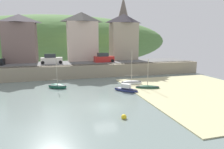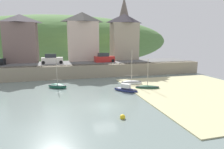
{
  "view_description": "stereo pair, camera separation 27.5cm",
  "coord_description": "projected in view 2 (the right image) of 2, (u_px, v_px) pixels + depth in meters",
  "views": [
    {
      "loc": [
        -4.81,
        -19.92,
        7.19
      ],
      "look_at": [
        3.33,
        9.49,
        1.7
      ],
      "focal_mm": 31.68,
      "sensor_mm": 36.0,
      "label": 1
    },
    {
      "loc": [
        -4.55,
        -19.99,
        7.19
      ],
      "look_at": [
        3.33,
        9.49,
        1.7
      ],
      "focal_mm": 31.68,
      "sensor_mm": 36.0,
      "label": 2
    }
  ],
  "objects": [
    {
      "name": "sailboat_far_left",
      "position": [
        57.0,
        86.0,
        29.44
      ],
      "size": [
        3.17,
        2.58,
        4.48
      ],
      "rotation": [
        0.0,
        0.0,
        -0.54
      ],
      "color": "#19533D",
      "rests_on": "ground"
    },
    {
      "name": "parked_car_end_of_row",
      "position": [
        104.0,
        58.0,
        41.73
      ],
      "size": [
        4.22,
        2.02,
        1.95
      ],
      "rotation": [
        0.0,
        0.0,
        0.08
      ],
      "color": "red",
      "rests_on": "ground"
    },
    {
      "name": "waterfront_building_centre",
      "position": [
        83.0,
        36.0,
        44.21
      ],
      "size": [
        6.86,
        4.81,
        10.62
      ],
      "color": "beige",
      "rests_on": "ground"
    },
    {
      "name": "waterfront_building_left",
      "position": [
        21.0,
        38.0,
        41.04
      ],
      "size": [
        6.5,
        5.59,
        9.8
      ],
      "color": "#755F59",
      "rests_on": "ground"
    },
    {
      "name": "sailboat_blue_trim",
      "position": [
        126.0,
        89.0,
        27.49
      ],
      "size": [
        3.25,
        3.32,
        1.23
      ],
      "rotation": [
        0.0,
        0.0,
        -0.81
      ],
      "color": "navy",
      "rests_on": "ground"
    },
    {
      "name": "waterfront_building_right",
      "position": [
        124.0,
        36.0,
        46.69
      ],
      "size": [
        6.37,
        4.49,
        10.57
      ],
      "color": "tan",
      "rests_on": "ground"
    },
    {
      "name": "sailboat_tall_mast",
      "position": [
        131.0,
        83.0,
        31.53
      ],
      "size": [
        3.55,
        1.46,
        5.55
      ],
      "rotation": [
        0.0,
        0.0,
        -0.13
      ],
      "color": "white",
      "rests_on": "ground"
    },
    {
      "name": "rowboat_small_beached",
      "position": [
        147.0,
        87.0,
        28.97
      ],
      "size": [
        3.69,
        2.34,
        4.56
      ],
      "rotation": [
        0.0,
        0.0,
        -0.37
      ],
      "color": "#204F34",
      "rests_on": "ground"
    },
    {
      "name": "church_with_spire",
      "position": [
        124.0,
        27.0,
        50.37
      ],
      "size": [
        3.0,
        3.0,
        15.21
      ],
      "color": "tan",
      "rests_on": "ground"
    },
    {
      "name": "quay_seawall",
      "position": [
        85.0,
        70.0,
        37.84
      ],
      "size": [
        48.0,
        9.4,
        2.4
      ],
      "color": "gray",
      "rests_on": "ground"
    },
    {
      "name": "hillside_backdrop",
      "position": [
        61.0,
        41.0,
        71.86
      ],
      "size": [
        80.0,
        44.0,
        18.17
      ],
      "color": "#4D773B",
      "rests_on": "ground"
    },
    {
      "name": "parked_car_by_wall",
      "position": [
        52.0,
        59.0,
        39.03
      ],
      "size": [
        4.12,
        1.82,
        1.95
      ],
      "rotation": [
        0.0,
        0.0,
        0.01
      ],
      "color": "silver",
      "rests_on": "ground"
    },
    {
      "name": "mooring_buoy",
      "position": [
        123.0,
        117.0,
        18.07
      ],
      "size": [
        0.5,
        0.5,
        0.5
      ],
      "color": "yellow",
      "rests_on": "ground"
    }
  ]
}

